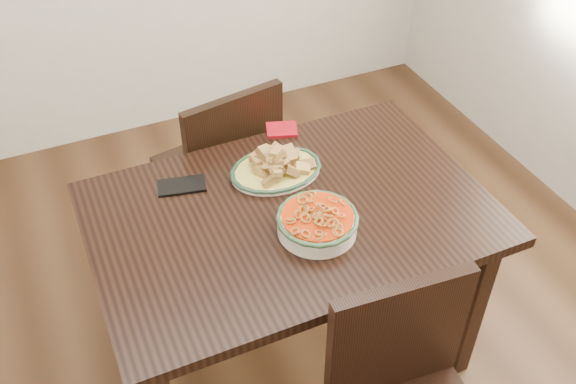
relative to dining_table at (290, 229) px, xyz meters
name	(u,v)px	position (x,y,z in m)	size (l,w,h in m)	color
floor	(263,353)	(-0.11, 0.02, -0.66)	(3.50, 3.50, 0.00)	#341F10
dining_table	(290,229)	(0.00, 0.00, 0.00)	(1.29, 0.86, 0.75)	black
chair_far	(224,166)	(-0.03, 0.61, -0.16)	(0.49, 0.49, 0.89)	black
fish_plate	(276,163)	(0.03, 0.20, 0.13)	(0.32, 0.25, 0.11)	beige
noodle_bowl	(317,221)	(0.04, -0.12, 0.13)	(0.26, 0.26, 0.08)	#EFE2C9
smartphone	(182,186)	(-0.29, 0.26, 0.10)	(0.16, 0.09, 0.01)	black
napkin	(282,130)	(0.15, 0.42, 0.10)	(0.11, 0.10, 0.01)	#9C0B14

